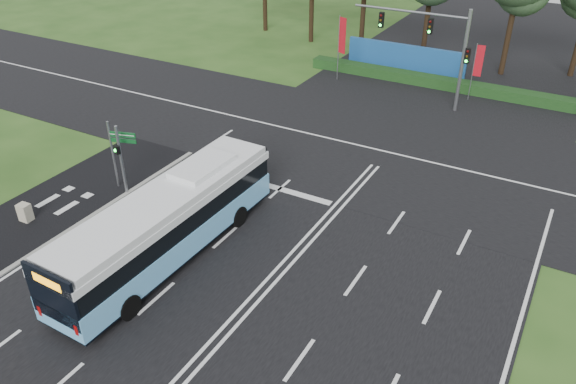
# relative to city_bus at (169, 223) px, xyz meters

# --- Properties ---
(ground) EXTENTS (120.00, 120.00, 0.00)m
(ground) POSITION_rel_city_bus_xyz_m (4.58, 2.40, -1.77)
(ground) COLOR #2A4E1A
(ground) RESTS_ON ground
(road_main) EXTENTS (20.00, 120.00, 0.04)m
(road_main) POSITION_rel_city_bus_xyz_m (4.58, 2.40, -1.75)
(road_main) COLOR black
(road_main) RESTS_ON ground
(road_cross) EXTENTS (120.00, 14.00, 0.05)m
(road_cross) POSITION_rel_city_bus_xyz_m (4.58, 14.40, -1.75)
(road_cross) COLOR black
(road_cross) RESTS_ON ground
(bike_path) EXTENTS (5.00, 18.00, 0.06)m
(bike_path) POSITION_rel_city_bus_xyz_m (-7.92, -0.60, -1.74)
(bike_path) COLOR black
(bike_path) RESTS_ON ground
(kerb_strip) EXTENTS (0.25, 18.00, 0.12)m
(kerb_strip) POSITION_rel_city_bus_xyz_m (-5.52, -0.60, -1.71)
(kerb_strip) COLOR gray
(kerb_strip) RESTS_ON ground
(city_bus) EXTENTS (2.87, 12.30, 3.52)m
(city_bus) POSITION_rel_city_bus_xyz_m (0.00, 0.00, 0.00)
(city_bus) COLOR #68B8F1
(city_bus) RESTS_ON ground
(pedestrian_signal) EXTENTS (0.36, 0.44, 3.92)m
(pedestrian_signal) POSITION_rel_city_bus_xyz_m (-5.62, 3.01, 0.37)
(pedestrian_signal) COLOR gray
(pedestrian_signal) RESTS_ON ground
(street_sign) EXTENTS (1.45, 0.52, 3.85)m
(street_sign) POSITION_rel_city_bus_xyz_m (-6.20, 3.47, 0.67)
(street_sign) COLOR gray
(street_sign) RESTS_ON ground
(utility_cabinet) EXTENTS (0.60, 0.51, 0.96)m
(utility_cabinet) POSITION_rel_city_bus_xyz_m (-8.06, -1.33, -1.29)
(utility_cabinet) COLOR #C0B59A
(utility_cabinet) RESTS_ON ground
(banner_flag_left) EXTENTS (0.71, 0.32, 5.11)m
(banner_flag_left) POSITION_rel_city_bus_xyz_m (-3.13, 24.52, 1.54)
(banner_flag_left) COLOR gray
(banner_flag_left) RESTS_ON ground
(banner_flag_mid) EXTENTS (0.62, 0.12, 4.19)m
(banner_flag_mid) POSITION_rel_city_bus_xyz_m (7.10, 25.46, 0.98)
(banner_flag_mid) COLOR gray
(banner_flag_mid) RESTS_ON ground
(traffic_light_gantry) EXTENTS (8.41, 0.28, 7.00)m
(traffic_light_gantry) POSITION_rel_city_bus_xyz_m (4.79, 22.90, 2.89)
(traffic_light_gantry) COLOR gray
(traffic_light_gantry) RESTS_ON ground
(hedge) EXTENTS (22.00, 1.20, 0.80)m
(hedge) POSITION_rel_city_bus_xyz_m (4.58, 26.90, -1.37)
(hedge) COLOR #143814
(hedge) RESTS_ON ground
(blue_hoarding) EXTENTS (10.00, 0.30, 2.20)m
(blue_hoarding) POSITION_rel_city_bus_xyz_m (0.58, 29.40, -0.67)
(blue_hoarding) COLOR #1C5399
(blue_hoarding) RESTS_ON ground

